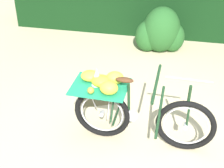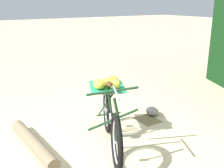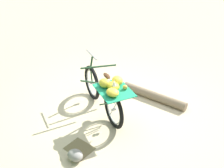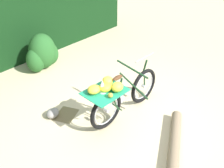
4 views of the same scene
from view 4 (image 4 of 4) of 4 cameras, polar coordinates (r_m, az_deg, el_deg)
ground_plane at (r=4.74m, az=3.70°, el=-7.54°), size 60.00×60.00×0.00m
foliage_hedge at (r=6.90m, az=-21.24°, el=17.16°), size 6.48×3.54×2.83m
bicycle at (r=4.42m, az=2.00°, el=-2.36°), size 1.73×1.05×1.03m
fallen_log at (r=4.25m, az=14.25°, el=-13.00°), size 1.45×0.26×0.18m
shrub_cluster at (r=6.35m, az=-15.78°, el=6.82°), size 0.93×0.64×0.88m
path_stone at (r=4.81m, az=-13.56°, el=-6.53°), size 0.27×0.22×0.17m
leaf_litter_patch at (r=4.85m, az=-10.54°, el=-6.96°), size 0.44×0.36×0.01m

